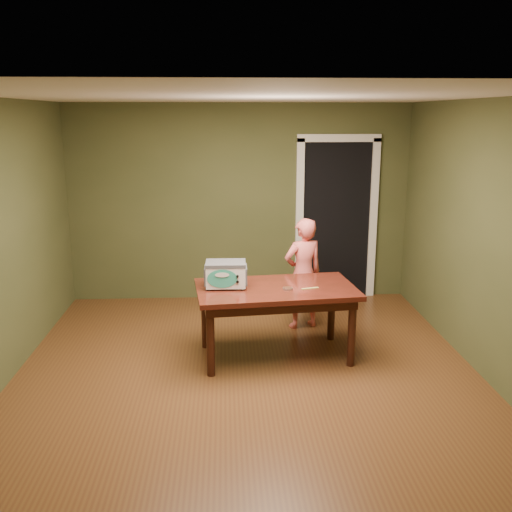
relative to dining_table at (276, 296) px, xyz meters
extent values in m
plane|color=brown|center=(-0.31, -0.49, -0.65)|extent=(5.00, 5.00, 0.00)
cube|color=#484C28|center=(-0.31, 2.01, 0.65)|extent=(4.50, 0.02, 2.60)
cube|color=#484C28|center=(-0.31, -2.99, 0.65)|extent=(4.50, 0.02, 2.60)
cube|color=#484C28|center=(1.94, -0.49, 0.65)|extent=(0.02, 5.00, 2.60)
cube|color=white|center=(-0.31, -0.49, 1.95)|extent=(4.50, 5.00, 0.02)
cube|color=black|center=(0.99, 2.31, 0.40)|extent=(0.90, 0.60, 2.10)
cube|color=black|center=(0.99, 1.99, 0.40)|extent=(0.90, 0.02, 2.10)
cube|color=white|center=(0.49, 1.98, 0.40)|extent=(0.10, 0.06, 2.20)
cube|color=white|center=(1.49, 1.98, 0.40)|extent=(0.10, 0.06, 2.20)
cube|color=white|center=(0.99, 1.98, 1.50)|extent=(1.10, 0.06, 0.10)
cube|color=#3C160D|center=(0.00, 0.00, 0.07)|extent=(1.69, 1.06, 0.05)
cube|color=black|center=(0.00, 0.00, 0.00)|extent=(1.55, 0.93, 0.10)
cylinder|color=black|center=(-0.66, -0.42, -0.30)|extent=(0.08, 0.08, 0.70)
cylinder|color=black|center=(-0.73, 0.27, -0.30)|extent=(0.08, 0.08, 0.70)
cylinder|color=black|center=(0.73, -0.27, -0.30)|extent=(0.08, 0.08, 0.70)
cylinder|color=black|center=(0.66, 0.42, -0.30)|extent=(0.08, 0.08, 0.70)
cylinder|color=#4C4F54|center=(-0.67, -0.07, 0.11)|extent=(0.03, 0.03, 0.02)
cylinder|color=#4C4F54|center=(-0.67, 0.14, 0.11)|extent=(0.03, 0.03, 0.02)
cylinder|color=#4C4F54|center=(-0.35, -0.08, 0.11)|extent=(0.03, 0.03, 0.02)
cylinder|color=#4C4F54|center=(-0.34, 0.14, 0.11)|extent=(0.03, 0.03, 0.02)
cube|color=white|center=(-0.51, 0.03, 0.23)|extent=(0.40, 0.29, 0.22)
cube|color=#4C4F54|center=(-0.51, 0.03, 0.35)|extent=(0.40, 0.29, 0.03)
cube|color=#4C4F54|center=(-0.71, 0.04, 0.23)|extent=(0.02, 0.25, 0.17)
cube|color=#4C4F54|center=(-0.30, 0.03, 0.23)|extent=(0.02, 0.25, 0.17)
ellipsoid|color=teal|center=(-0.54, -0.11, 0.23)|extent=(0.30, 0.01, 0.19)
cylinder|color=black|center=(-0.39, -0.12, 0.25)|extent=(0.03, 0.01, 0.03)
cylinder|color=black|center=(-0.39, -0.12, 0.20)|extent=(0.02, 0.01, 0.02)
cylinder|color=silver|center=(0.11, -0.10, 0.11)|extent=(0.10, 0.10, 0.02)
cylinder|color=#452217|center=(0.11, -0.10, 0.12)|extent=(0.09, 0.09, 0.01)
cube|color=#D6C95D|center=(0.34, -0.07, 0.10)|extent=(0.18, 0.07, 0.01)
imported|color=#F16863|center=(0.39, 0.83, 0.00)|extent=(0.55, 0.45, 1.31)
camera|label=1|loc=(-0.51, -5.50, 1.80)|focal=40.00mm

